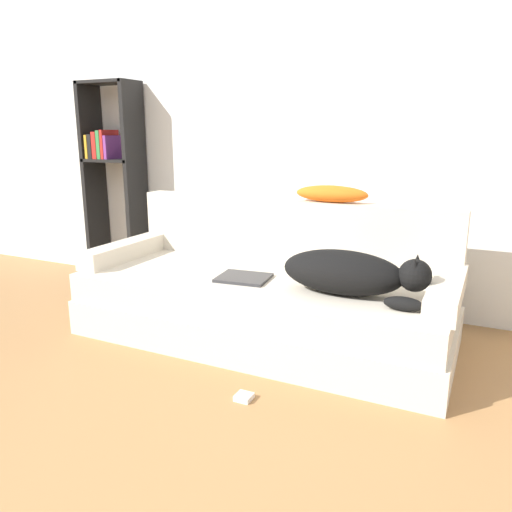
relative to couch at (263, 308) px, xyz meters
name	(u,v)px	position (x,y,z in m)	size (l,w,h in m)	color
wall_back	(317,113)	(0.04, 0.80, 1.16)	(7.14, 0.06, 2.70)	white
couch	(263,308)	(0.00, 0.00, 0.00)	(2.21, 0.95, 0.39)	beige
couch_backrest	(289,231)	(0.00, 0.40, 0.40)	(2.17, 0.15, 0.41)	beige
couch_arm_left	(125,250)	(-1.03, -0.01, 0.25)	(0.15, 0.76, 0.11)	beige
couch_arm_right	(447,291)	(1.03, -0.01, 0.25)	(0.15, 0.76, 0.11)	beige
dog	(350,273)	(0.55, -0.10, 0.32)	(0.78, 0.31, 0.25)	black
laptop	(244,278)	(-0.08, -0.09, 0.21)	(0.32, 0.28, 0.02)	#2D2D30
throw_pillow	(332,194)	(0.28, 0.41, 0.66)	(0.46, 0.15, 0.10)	orange
bookshelf	(112,169)	(-1.65, 0.62, 0.74)	(0.48, 0.26, 1.61)	black
power_adapter	(244,397)	(0.23, -0.71, -0.18)	(0.08, 0.08, 0.03)	white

